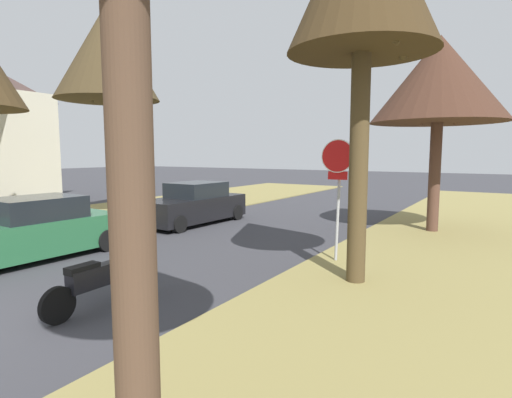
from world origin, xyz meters
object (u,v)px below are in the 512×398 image
street_tree_left_mid_b (106,55)px  parked_motorcycle (95,282)px  street_tree_right_mid_b (439,80)px  parked_sedan_black (194,205)px  parked_sedan_green (30,231)px  stop_sign_far (338,174)px

street_tree_left_mid_b → parked_motorcycle: bearing=-40.2°
street_tree_right_mid_b → parked_sedan_black: (-8.06, -2.97, -4.35)m
parked_sedan_green → stop_sign_far: bearing=29.9°
street_tree_left_mid_b → parked_motorcycle: (7.98, -6.73, -6.09)m
street_tree_left_mid_b → parked_sedan_green: (3.70, -5.45, -5.85)m
street_tree_left_mid_b → parked_motorcycle: size_ratio=4.09×
street_tree_left_mid_b → parked_sedan_green: 8.81m
street_tree_left_mid_b → stop_sign_far: bearing=-8.9°
street_tree_left_mid_b → parked_sedan_black: (3.69, 0.83, -5.85)m
street_tree_right_mid_b → parked_sedan_green: bearing=-131.0°
parked_sedan_green → parked_sedan_black: size_ratio=1.00×
stop_sign_far → street_tree_right_mid_b: (1.39, 5.42, 2.88)m
street_tree_right_mid_b → stop_sign_far: bearing=-104.4°
street_tree_left_mid_b → parked_sedan_green: street_tree_left_mid_b is taller
parked_sedan_green → street_tree_left_mid_b: bearing=124.2°
street_tree_left_mid_b → parked_sedan_black: street_tree_left_mid_b is taller
stop_sign_far → street_tree_left_mid_b: 11.37m
street_tree_left_mid_b → parked_sedan_black: bearing=12.7°
parked_sedan_black → parked_motorcycle: 8.69m
street_tree_right_mid_b → parked_sedan_green: street_tree_right_mid_b is taller
street_tree_left_mid_b → parked_sedan_black: size_ratio=1.88×
parked_sedan_black → parked_sedan_green: bearing=-89.9°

